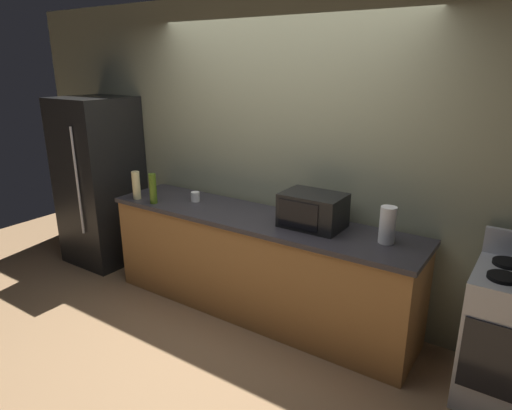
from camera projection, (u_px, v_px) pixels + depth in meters
ground_plane at (229, 331)px, 3.73m from camera, size 8.00×8.00×0.00m
back_wall at (282, 156)px, 3.96m from camera, size 6.40×0.10×2.70m
counter_run at (256, 265)px, 3.91m from camera, size 2.84×0.64×0.90m
refrigerator at (100, 182)px, 4.87m from camera, size 0.72×0.73×1.80m
microwave at (313, 210)px, 3.50m from camera, size 0.48×0.35×0.27m
paper_towel_roll at (387, 225)px, 3.19m from camera, size 0.12×0.12×0.27m
bottle_olive_oil at (153, 189)px, 4.08m from camera, size 0.07×0.07×0.28m
bottle_hand_soap at (136, 185)px, 4.22m from camera, size 0.07×0.07×0.27m
mug_white at (195, 197)px, 4.17m from camera, size 0.08×0.08×0.09m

